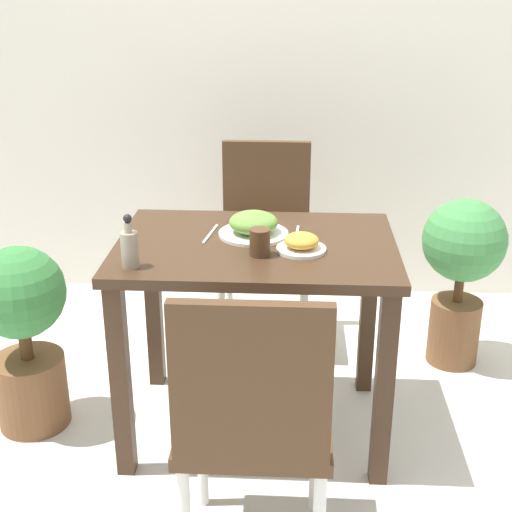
% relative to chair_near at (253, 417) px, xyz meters
% --- Properties ---
extents(ground_plane, '(16.00, 16.00, 0.00)m').
position_rel_chair_near_xyz_m(ground_plane, '(-0.03, 0.70, -0.52)').
color(ground_plane, silver).
extents(wall_back, '(8.00, 0.05, 2.60)m').
position_rel_chair_near_xyz_m(wall_back, '(-0.03, 1.99, 0.78)').
color(wall_back, silver).
rests_on(wall_back, ground_plane).
extents(dining_table, '(0.97, 0.68, 0.75)m').
position_rel_chair_near_xyz_m(dining_table, '(-0.03, 0.70, 0.10)').
color(dining_table, '#3D2819').
rests_on(dining_table, ground_plane).
extents(chair_near, '(0.42, 0.42, 0.91)m').
position_rel_chair_near_xyz_m(chair_near, '(0.00, 0.00, 0.00)').
color(chair_near, '#4C331E').
rests_on(chair_near, ground_plane).
extents(chair_far, '(0.42, 0.42, 0.91)m').
position_rel_chair_near_xyz_m(chair_far, '(-0.03, 1.44, 0.00)').
color(chair_far, '#4C331E').
rests_on(chair_far, ground_plane).
extents(food_plate, '(0.25, 0.25, 0.09)m').
position_rel_chair_near_xyz_m(food_plate, '(-0.05, 0.77, 0.27)').
color(food_plate, white).
rests_on(food_plate, dining_table).
extents(side_plate, '(0.17, 0.17, 0.06)m').
position_rel_chair_near_xyz_m(side_plate, '(0.12, 0.63, 0.26)').
color(side_plate, white).
rests_on(side_plate, dining_table).
extents(drink_cup, '(0.07, 0.07, 0.09)m').
position_rel_chair_near_xyz_m(drink_cup, '(-0.01, 0.58, 0.28)').
color(drink_cup, '#4C331E').
rests_on(drink_cup, dining_table).
extents(sauce_bottle, '(0.05, 0.05, 0.18)m').
position_rel_chair_near_xyz_m(sauce_bottle, '(-0.42, 0.46, 0.30)').
color(sauce_bottle, gray).
rests_on(sauce_bottle, dining_table).
extents(fork_utensil, '(0.04, 0.19, 0.00)m').
position_rel_chair_near_xyz_m(fork_utensil, '(-0.20, 0.77, 0.23)').
color(fork_utensil, silver).
rests_on(fork_utensil, dining_table).
extents(spoon_utensil, '(0.02, 0.20, 0.00)m').
position_rel_chair_near_xyz_m(spoon_utensil, '(0.11, 0.77, 0.23)').
color(spoon_utensil, silver).
rests_on(spoon_utensil, dining_table).
extents(potted_plant_left, '(0.34, 0.34, 0.72)m').
position_rel_chair_near_xyz_m(potted_plant_left, '(-0.89, 0.67, -0.11)').
color(potted_plant_left, brown).
rests_on(potted_plant_left, ground_plane).
extents(potted_plant_right, '(0.35, 0.35, 0.75)m').
position_rel_chair_near_xyz_m(potted_plant_right, '(0.81, 1.24, -0.05)').
color(potted_plant_right, brown).
rests_on(potted_plant_right, ground_plane).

